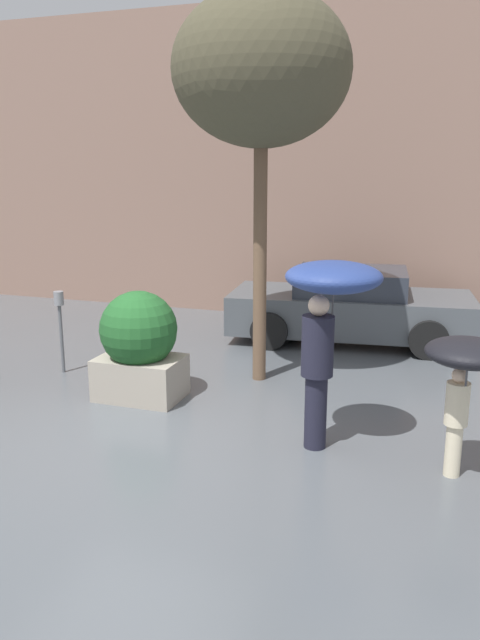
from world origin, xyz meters
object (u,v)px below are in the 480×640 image
object	(u,v)px
planter_box	(139,345)
parking_meter	(60,314)
parked_car_near	(350,307)
person_child	(466,366)
person_adult	(329,303)
street_tree	(261,71)

from	to	relation	value
planter_box	parking_meter	xyz separation A→B (m)	(-1.57, 0.58, 0.15)
planter_box	parked_car_near	world-z (taller)	planter_box
person_child	parking_meter	world-z (taller)	person_child
planter_box	person_child	size ratio (longest dim) A/B	1.01
parking_meter	parked_car_near	bearing A→B (deg)	39.95
parked_car_near	parking_meter	world-z (taller)	parked_car_near
planter_box	parked_car_near	distance (m)	4.28
person_adult	street_tree	distance (m)	3.44
person_child	street_tree	xyz separation A→B (m)	(-2.67, 2.24, 2.98)
planter_box	person_child	xyz separation A→B (m)	(3.92, -1.02, 0.43)
parked_car_near	street_tree	bearing A→B (deg)	154.13
person_child	parking_meter	bearing A→B (deg)	-141.20
person_child	parked_car_near	bearing A→B (deg)	165.65
planter_box	parked_car_near	bearing A→B (deg)	59.84
person_child	parking_meter	size ratio (longest dim) A/B	1.16
planter_box	person_adult	bearing A→B (deg)	-15.04
person_child	parking_meter	distance (m)	5.73
person_child	person_adult	bearing A→B (deg)	-138.80
parked_car_near	street_tree	xyz separation A→B (m)	(-0.90, -2.48, 3.54)
person_adult	parking_meter	bearing A→B (deg)	130.87
person_adult	street_tree	bearing A→B (deg)	92.46
person_adult	person_child	size ratio (longest dim) A/B	1.43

